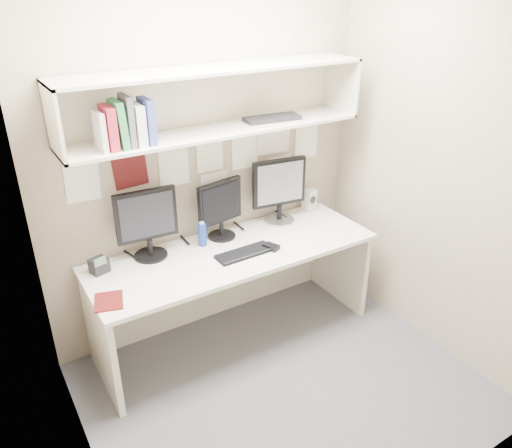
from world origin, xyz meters
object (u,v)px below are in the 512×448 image
speaker (309,200)px  maroon_notebook (109,301)px  monitor_left (147,221)px  keyboard (245,253)px  desk_phone (99,265)px  monitor_center (220,207)px  desk (235,294)px  monitor_right (279,188)px

speaker → maroon_notebook: bearing=-177.4°
monitor_left → speaker: (1.35, 0.03, -0.17)m
keyboard → desk_phone: bearing=161.0°
monitor_left → keyboard: monitor_left is taller
keyboard → desk_phone: desk_phone is taller
maroon_notebook → desk_phone: desk_phone is taller
speaker → desk_phone: (-1.70, -0.06, -0.04)m
monitor_center → keyboard: 0.39m
keyboard → maroon_notebook: (-0.95, -0.07, -0.00)m
desk → monitor_center: bearing=84.4°
keyboard → desk_phone: 0.94m
desk → keyboard: keyboard is taller
keyboard → maroon_notebook: keyboard is taller
desk → maroon_notebook: (-0.92, -0.16, 0.37)m
monitor_right → maroon_notebook: size_ratio=2.53×
desk → monitor_center: size_ratio=4.74×
monitor_left → keyboard: (0.55, -0.32, -0.25)m
monitor_left → desk_phone: 0.41m
monitor_right → maroon_notebook: monitor_right is taller
monitor_left → maroon_notebook: 0.61m
desk → monitor_center: monitor_center is taller
monitor_left → monitor_right: bearing=3.7°
monitor_left → monitor_center: monitor_left is taller
monitor_center → desk_phone: monitor_center is taller
desk → keyboard: size_ratio=4.98×
keyboard → maroon_notebook: 0.95m
speaker → monitor_center: bearing=171.5°
monitor_left → monitor_right: 1.04m
monitor_right → keyboard: (-0.49, -0.32, -0.26)m
desk → monitor_right: monitor_right is taller
maroon_notebook → monitor_left: bearing=60.7°
desk → speaker: (0.84, 0.25, 0.45)m
monitor_right → keyboard: bearing=-139.8°
monitor_left → desk_phone: monitor_left is taller
desk → maroon_notebook: bearing=-169.9°
monitor_left → speaker: monitor_left is taller
maroon_notebook → desk_phone: size_ratio=1.52×
monitor_right → desk_phone: bearing=-171.3°
monitor_center → desk_phone: 0.90m
keyboard → speaker: size_ratio=2.27×
speaker → maroon_notebook: 1.80m
monitor_left → maroon_notebook: monitor_left is taller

